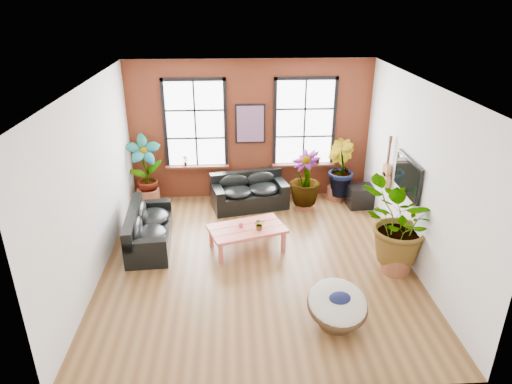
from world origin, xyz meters
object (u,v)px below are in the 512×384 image
sofa_left (147,229)px  papasan_chair (337,305)px  coffee_table (247,230)px  sofa_back (249,192)px

sofa_left → papasan_chair: size_ratio=1.84×
coffee_table → papasan_chair: papasan_chair is taller
sofa_left → papasan_chair: 4.40m
sofa_left → papasan_chair: (3.45, -2.74, 0.02)m
sofa_back → coffee_table: (-0.12, -2.06, 0.06)m
sofa_back → papasan_chair: bearing=-87.4°
sofa_back → papasan_chair: sofa_back is taller
papasan_chair → sofa_left: bearing=133.6°
sofa_left → papasan_chair: sofa_left is taller
sofa_back → papasan_chair: (1.23, -4.52, -0.00)m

